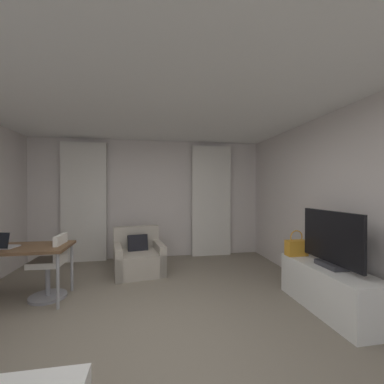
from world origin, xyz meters
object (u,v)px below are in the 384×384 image
at_px(laptop, 1,245).
at_px(handbag_primary, 296,247).
at_px(armchair, 138,258).
at_px(tv_console, 329,288).
at_px(tv_flatscreen, 331,241).
at_px(desk_chair, 51,270).
at_px(desk, 14,252).

xyz_separation_m(laptop, handbag_primary, (4.01, -0.33, -0.12)).
relative_size(armchair, laptop, 2.71).
relative_size(tv_console, tv_flatscreen, 1.40).
distance_m(desk_chair, tv_console, 3.70).
distance_m(armchair, laptop, 2.03).
bearing_deg(laptop, armchair, 29.66).
height_order(desk, laptop, laptop).
relative_size(desk, tv_console, 1.02).
xyz_separation_m(desk_chair, handbag_primary, (3.46, -0.45, 0.28)).
distance_m(desk, tv_console, 4.11).
distance_m(armchair, tv_flatscreen, 3.10).
bearing_deg(tv_console, laptop, 168.29).
height_order(laptop, handbag_primary, laptop).
bearing_deg(armchair, desk_chair, -143.66).
relative_size(armchair, tv_console, 0.72).
distance_m(desk_chair, laptop, 0.69).
height_order(desk, desk_chair, desk_chair).
bearing_deg(desk_chair, desk, -170.45).
distance_m(desk, handbag_primary, 3.90).
height_order(desk_chair, tv_console, desk_chair).
distance_m(laptop, tv_console, 4.24).
bearing_deg(desk, armchair, 30.24).
relative_size(tv_flatscreen, handbag_primary, 2.63).
relative_size(laptop, tv_flatscreen, 0.37).
bearing_deg(laptop, desk_chair, 12.56).
distance_m(laptop, tv_flatscreen, 4.21).
relative_size(desk_chair, laptop, 2.44).
xyz_separation_m(laptop, tv_console, (4.12, -0.85, -0.52)).
relative_size(desk, laptop, 3.81).
distance_m(armchair, desk_chair, 1.44).
height_order(desk, tv_flatscreen, tv_flatscreen).
bearing_deg(tv_flatscreen, desk, 166.80).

